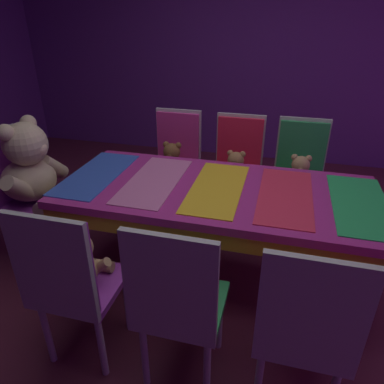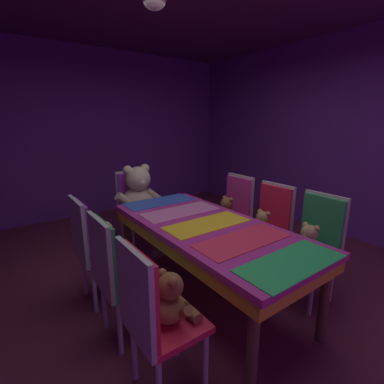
% 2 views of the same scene
% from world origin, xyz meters
% --- Properties ---
extents(ground_plane, '(7.90, 7.90, 0.00)m').
position_xyz_m(ground_plane, '(0.00, 0.00, 0.00)').
color(ground_plane, '#591E33').
extents(wall_right, '(0.12, 6.40, 2.80)m').
position_xyz_m(wall_right, '(2.60, 0.00, 1.40)').
color(wall_right, '#59267F').
rests_on(wall_right, ground_plane).
extents(banquet_table, '(0.90, 2.02, 0.75)m').
position_xyz_m(banquet_table, '(0.00, 0.00, 0.65)').
color(banquet_table, '#B22D8C').
rests_on(banquet_table, ground_plane).
extents(chair_left_0, '(0.42, 0.41, 0.98)m').
position_xyz_m(chair_left_0, '(-0.86, -0.55, 0.60)').
color(chair_left_0, red).
rests_on(chair_left_0, ground_plane).
extents(teddy_left_0, '(0.26, 0.34, 0.32)m').
position_xyz_m(teddy_left_0, '(-0.71, -0.55, 0.60)').
color(teddy_left_0, brown).
rests_on(teddy_left_0, chair_left_0).
extents(chair_left_1, '(0.42, 0.41, 0.98)m').
position_xyz_m(chair_left_1, '(-0.86, 0.02, 0.60)').
color(chair_left_1, '#268C4C').
rests_on(chair_left_1, ground_plane).
extents(teddy_left_1, '(0.22, 0.29, 0.27)m').
position_xyz_m(teddy_left_1, '(-0.71, 0.02, 0.58)').
color(teddy_left_1, olive).
rests_on(teddy_left_1, chair_left_1).
extents(chair_left_2, '(0.42, 0.41, 0.98)m').
position_xyz_m(chair_left_2, '(-0.86, 0.57, 0.60)').
color(chair_left_2, purple).
rests_on(chair_left_2, ground_plane).
extents(teddy_left_2, '(0.24, 0.31, 0.30)m').
position_xyz_m(teddy_left_2, '(-0.72, 0.57, 0.59)').
color(teddy_left_2, tan).
rests_on(teddy_left_2, chair_left_2).
extents(chair_right_0, '(0.42, 0.41, 0.98)m').
position_xyz_m(chair_right_0, '(0.86, -0.53, 0.60)').
color(chair_right_0, '#268C4C').
rests_on(chair_right_0, ground_plane).
extents(teddy_right_0, '(0.23, 0.30, 0.29)m').
position_xyz_m(teddy_right_0, '(0.71, -0.53, 0.58)').
color(teddy_right_0, tan).
rests_on(teddy_right_0, chair_right_0).
extents(chair_right_1, '(0.42, 0.41, 0.98)m').
position_xyz_m(chair_right_1, '(0.84, -0.02, 0.60)').
color(chair_right_1, red).
rests_on(chair_right_1, ground_plane).
extents(teddy_right_1, '(0.23, 0.29, 0.27)m').
position_xyz_m(teddy_right_1, '(0.70, -0.02, 0.58)').
color(teddy_right_1, '#9E7247').
rests_on(teddy_right_1, chair_right_1).
extents(chair_right_2, '(0.42, 0.41, 0.98)m').
position_xyz_m(chair_right_2, '(0.86, 0.54, 0.60)').
color(chair_right_2, '#CC338C').
rests_on(chair_right_2, ground_plane).
extents(teddy_right_2, '(0.24, 0.31, 0.29)m').
position_xyz_m(teddy_right_2, '(0.72, 0.54, 0.58)').
color(teddy_right_2, brown).
rests_on(teddy_right_2, chair_right_2).
extents(throne_chair, '(0.41, 0.42, 0.98)m').
position_xyz_m(throne_chair, '(0.00, 1.54, 0.60)').
color(throne_chair, purple).
rests_on(throne_chair, ground_plane).
extents(king_teddy_bear, '(0.66, 0.51, 0.63)m').
position_xyz_m(king_teddy_bear, '(0.00, 1.38, 0.72)').
color(king_teddy_bear, beige).
rests_on(king_teddy_bear, throne_chair).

